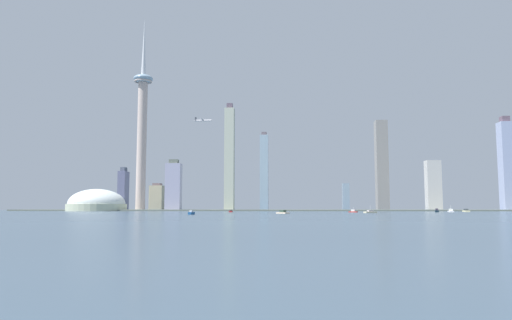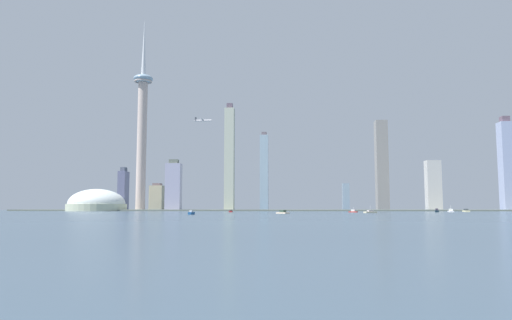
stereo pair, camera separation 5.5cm
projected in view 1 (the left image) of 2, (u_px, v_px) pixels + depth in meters
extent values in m
plane|color=#374A59|center=(289.00, 216.00, 376.24)|extent=(6000.00, 6000.00, 0.00)
cube|color=slate|center=(290.00, 210.00, 801.47)|extent=(970.39, 55.69, 2.57)
cylinder|color=#C2ADA4|center=(142.00, 144.00, 863.42)|extent=(17.30, 17.30, 244.50)
ellipsoid|color=#839EB4|center=(143.00, 79.00, 875.51)|extent=(35.49, 35.49, 15.17)
torus|color=#C2ADA4|center=(143.00, 82.00, 874.98)|extent=(33.20, 33.20, 3.03)
cone|color=silver|center=(144.00, 47.00, 881.60)|extent=(8.65, 8.65, 108.10)
cylinder|color=beige|center=(97.00, 207.00, 820.49)|extent=(102.18, 102.18, 12.05)
ellipsoid|color=silver|center=(97.00, 204.00, 821.09)|extent=(97.07, 97.07, 52.32)
cube|color=slate|center=(123.00, 191.00, 921.63)|extent=(14.58, 26.67, 76.37)
cube|color=#4D5667|center=(124.00, 169.00, 925.80)|extent=(8.75, 16.00, 8.14)
cube|color=#8297AA|center=(346.00, 197.00, 880.47)|extent=(12.33, 14.43, 50.72)
cube|color=gray|center=(382.00, 165.00, 896.55)|extent=(21.96, 25.66, 171.64)
cube|color=#A1A0BC|center=(173.00, 187.00, 819.01)|extent=(26.44, 17.85, 82.49)
cube|color=#5C6559|center=(174.00, 162.00, 823.44)|extent=(15.86, 10.71, 7.03)
cube|color=#B4BAA4|center=(229.00, 159.00, 817.59)|extent=(16.47, 16.85, 179.11)
cube|color=#5F4F5F|center=(230.00, 106.00, 826.88)|extent=(9.88, 10.11, 8.82)
cube|color=#9BA6CA|center=(507.00, 166.00, 813.08)|extent=(21.81, 22.50, 154.12)
cube|color=#614F5C|center=(504.00, 119.00, 821.20)|extent=(13.08, 13.50, 10.17)
cube|color=#B7AF8F|center=(157.00, 198.00, 900.67)|extent=(24.95, 26.77, 47.52)
cube|color=#64545B|center=(157.00, 185.00, 903.24)|extent=(14.97, 16.06, 4.48)
cube|color=#92ABBD|center=(264.00, 173.00, 914.72)|extent=(15.83, 22.92, 146.19)
cube|color=#61565E|center=(264.00, 134.00, 922.26)|extent=(9.50, 13.75, 6.29)
cube|color=#BCBAB6|center=(433.00, 186.00, 826.24)|extent=(24.47, 20.93, 88.34)
cube|color=#1C4E87|center=(191.00, 213.00, 442.87)|extent=(4.72, 10.51, 2.39)
cube|color=silver|center=(191.00, 211.00, 443.07)|extent=(2.91, 4.75, 1.58)
cube|color=red|center=(231.00, 212.00, 630.39)|extent=(5.24, 16.52, 1.46)
cube|color=#393E36|center=(231.00, 210.00, 630.56)|extent=(3.40, 7.34, 1.90)
cube|color=beige|center=(283.00, 213.00, 500.19)|extent=(14.72, 17.39, 1.43)
cube|color=#2D4138|center=(283.00, 211.00, 500.38)|extent=(7.69, 8.52, 2.39)
cube|color=beige|center=(466.00, 211.00, 667.10)|extent=(7.48, 18.25, 1.97)
cube|color=#2E383F|center=(466.00, 210.00, 667.32)|extent=(4.85, 8.16, 2.42)
cube|color=beige|center=(370.00, 212.00, 550.36)|extent=(16.43, 12.35, 1.73)
cube|color=#9E98A5|center=(370.00, 211.00, 550.52)|extent=(7.93, 6.77, 1.52)
cylinder|color=silver|center=(370.00, 208.00, 550.90)|extent=(0.24, 0.24, 6.23)
cube|color=#AE2F2A|center=(353.00, 212.00, 608.65)|extent=(11.86, 9.61, 1.35)
cube|color=silver|center=(353.00, 210.00, 608.84)|extent=(5.80, 5.15, 2.49)
cylinder|color=silver|center=(353.00, 208.00, 609.13)|extent=(0.24, 0.24, 3.30)
cube|color=white|center=(451.00, 211.00, 651.53)|extent=(6.74, 15.87, 1.73)
cube|color=silver|center=(451.00, 210.00, 651.76)|extent=(4.34, 7.12, 2.91)
cylinder|color=silver|center=(451.00, 207.00, 652.15)|extent=(0.24, 0.24, 5.12)
cube|color=black|center=(437.00, 211.00, 637.18)|extent=(6.90, 14.76, 2.37)
cube|color=#373042|center=(437.00, 209.00, 637.43)|extent=(4.07, 6.71, 2.70)
cylinder|color=silver|center=(203.00, 121.00, 857.52)|extent=(31.51, 4.06, 3.14)
sphere|color=silver|center=(211.00, 120.00, 855.95)|extent=(3.14, 3.14, 3.14)
cube|color=silver|center=(203.00, 120.00, 857.66)|extent=(5.05, 31.13, 0.50)
cube|color=silver|center=(196.00, 120.00, 858.89)|extent=(3.22, 10.94, 0.40)
cube|color=#2D333D|center=(196.00, 119.00, 859.25)|extent=(2.91, 0.58, 5.00)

